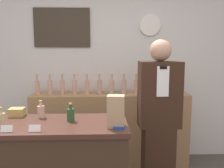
{
  "coord_description": "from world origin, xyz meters",
  "views": [
    {
      "loc": [
        -0.01,
        -1.57,
        1.6
      ],
      "look_at": [
        0.1,
        1.14,
        1.21
      ],
      "focal_mm": 40.0,
      "sensor_mm": 36.0,
      "label": 1
    }
  ],
  "objects_px": {
    "shopkeeper": "(159,121)",
    "potted_plant": "(164,77)",
    "paper_bag": "(116,111)",
    "tape_dispenser": "(119,126)"
  },
  "relations": [
    {
      "from": "shopkeeper",
      "to": "paper_bag",
      "type": "xyz_separation_m",
      "value": [
        -0.49,
        -0.56,
        0.25
      ]
    },
    {
      "from": "potted_plant",
      "to": "paper_bag",
      "type": "xyz_separation_m",
      "value": [
        -0.74,
        -1.39,
        -0.12
      ]
    },
    {
      "from": "shopkeeper",
      "to": "tape_dispenser",
      "type": "bearing_deg",
      "value": -127.6
    },
    {
      "from": "tape_dispenser",
      "to": "potted_plant",
      "type": "bearing_deg",
      "value": 63.4
    },
    {
      "from": "paper_bag",
      "to": "tape_dispenser",
      "type": "xyz_separation_m",
      "value": [
        0.02,
        -0.04,
        -0.11
      ]
    },
    {
      "from": "paper_bag",
      "to": "shopkeeper",
      "type": "bearing_deg",
      "value": 48.9
    },
    {
      "from": "potted_plant",
      "to": "paper_bag",
      "type": "distance_m",
      "value": 1.57
    },
    {
      "from": "shopkeeper",
      "to": "paper_bag",
      "type": "distance_m",
      "value": 0.78
    },
    {
      "from": "potted_plant",
      "to": "paper_bag",
      "type": "bearing_deg",
      "value": -118.08
    },
    {
      "from": "shopkeeper",
      "to": "potted_plant",
      "type": "bearing_deg",
      "value": 73.03
    }
  ]
}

